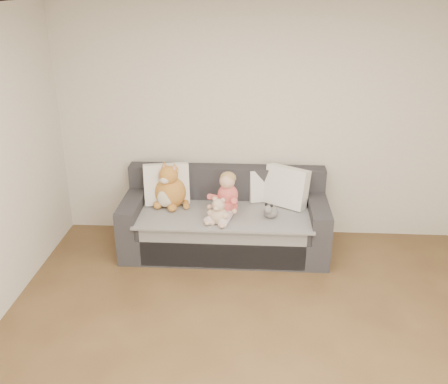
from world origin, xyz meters
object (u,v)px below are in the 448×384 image
object	(u,v)px
teddy_bear	(218,213)
sippy_cup	(229,210)
sofa	(225,222)
toddler	(226,198)
plush_cat	(170,190)

from	to	relation	value
teddy_bear	sippy_cup	xyz separation A→B (m)	(0.09, 0.21, -0.05)
sofa	toddler	size ratio (longest dim) A/B	4.51
sofa	teddy_bear	size ratio (longest dim) A/B	7.41
teddy_bear	sippy_cup	world-z (taller)	teddy_bear
sofa	plush_cat	size ratio (longest dim) A/B	4.20
toddler	teddy_bear	distance (m)	0.24
sofa	teddy_bear	xyz separation A→B (m)	(-0.05, -0.37, 0.28)
sofa	sippy_cup	size ratio (longest dim) A/B	17.84
toddler	plush_cat	size ratio (longest dim) A/B	0.93
sofa	sippy_cup	bearing A→B (deg)	-73.77
teddy_bear	sofa	bearing A→B (deg)	103.90
plush_cat	sippy_cup	distance (m)	0.70
sippy_cup	plush_cat	bearing A→B (deg)	162.78
toddler	sippy_cup	xyz separation A→B (m)	(0.03, -0.00, -0.13)
plush_cat	sofa	bearing A→B (deg)	15.57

